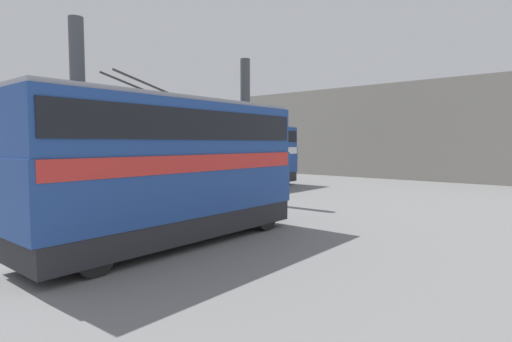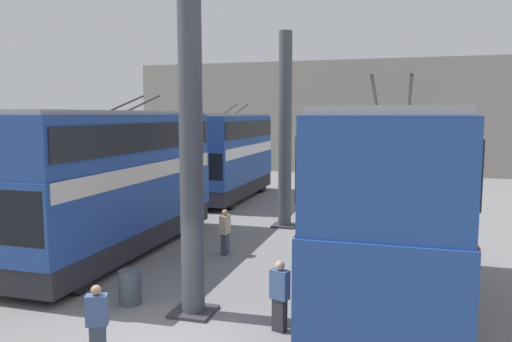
% 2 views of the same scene
% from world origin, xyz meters
% --- Properties ---
extents(ground_plane, '(240.00, 240.00, 0.00)m').
position_xyz_m(ground_plane, '(0.00, 0.00, 0.00)').
color(ground_plane, slate).
extents(depot_back_wall, '(0.50, 36.00, 9.28)m').
position_xyz_m(depot_back_wall, '(32.61, 0.00, 4.64)').
color(depot_back_wall, gray).
rests_on(depot_back_wall, ground_plane).
extents(support_column_near, '(1.02, 1.02, 8.40)m').
position_xyz_m(support_column_near, '(1.99, 0.00, 4.07)').
color(support_column_near, '#42474C').
rests_on(support_column_near, ground_plane).
extents(support_column_far, '(1.02, 1.02, 8.40)m').
position_xyz_m(support_column_far, '(11.99, 0.00, 4.07)').
color(support_column_far, '#42474C').
rests_on(support_column_far, ground_plane).
extents(bus_left_near, '(10.27, 2.54, 5.66)m').
position_xyz_m(bus_left_near, '(2.99, -4.61, 2.87)').
color(bus_left_near, black).
rests_on(bus_left_near, ground_plane).
extents(bus_right_near, '(10.56, 2.54, 5.65)m').
position_xyz_m(bus_right_near, '(6.23, 4.61, 2.86)').
color(bus_right_near, black).
rests_on(bus_right_near, ground_plane).
extents(bus_right_far, '(9.02, 2.54, 5.56)m').
position_xyz_m(bus_right_far, '(18.10, 4.61, 2.82)').
color(bus_right_far, black).
rests_on(bus_right_far, ground_plane).
extents(person_aisle_midway, '(0.44, 0.28, 1.61)m').
position_xyz_m(person_aisle_midway, '(7.09, 1.00, 0.85)').
color(person_aisle_midway, '#384251').
rests_on(person_aisle_midway, ground_plane).
extents(person_by_right_row, '(0.26, 0.43, 1.64)m').
position_xyz_m(person_by_right_row, '(6.72, 1.97, 0.87)').
color(person_by_right_row, '#384251').
rests_on(person_by_right_row, ground_plane).
extents(person_by_left_row, '(0.36, 0.48, 1.65)m').
position_xyz_m(person_by_left_row, '(1.59, -2.29, 0.87)').
color(person_by_left_row, '#2D2D33').
rests_on(person_by_left_row, ground_plane).
extents(oil_drum, '(0.62, 0.62, 0.89)m').
position_xyz_m(oil_drum, '(2.09, 1.82, 0.45)').
color(oil_drum, '#424C56').
rests_on(oil_drum, ground_plane).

